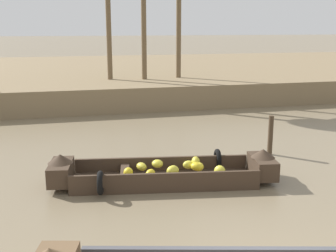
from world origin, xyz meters
TOP-DOWN VIEW (x-y plane):
  - ground_plane at (0.00, 10.00)m, footprint 300.00×300.00m
  - riverbank_strip at (0.00, 23.27)m, footprint 160.00×20.00m
  - banana_boat at (-0.20, 5.22)m, footprint 5.24×1.87m
  - mooring_post at (3.21, 6.69)m, footprint 0.14×0.14m

SIDE VIEW (x-z plane):
  - ground_plane at x=0.00m, z-range 0.00..0.00m
  - banana_boat at x=-0.20m, z-range -0.13..0.63m
  - riverbank_strip at x=0.00m, z-range 0.00..1.06m
  - mooring_post at x=3.21m, z-range 0.00..1.12m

